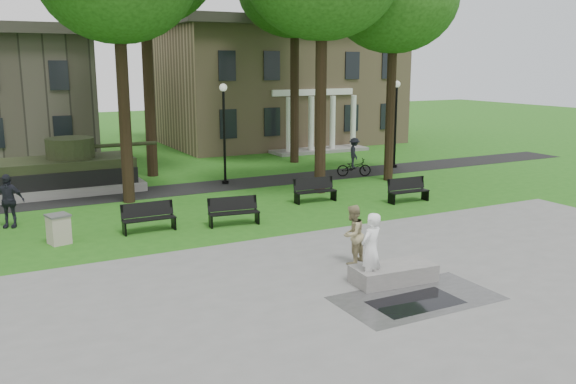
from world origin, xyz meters
name	(u,v)px	position (x,y,z in m)	size (l,w,h in m)	color
ground	(363,256)	(0.00, 0.00, 0.00)	(120.00, 120.00, 0.00)	#205C15
plaza	(488,316)	(0.00, -5.00, 0.01)	(22.00, 16.00, 0.02)	gray
footpath	(218,186)	(0.00, 12.00, 0.01)	(44.00, 2.60, 0.01)	black
building_right	(275,82)	(10.00, 26.00, 4.34)	(17.00, 12.00, 8.60)	#9E8460
lamp_mid	(224,125)	(0.50, 12.30, 2.79)	(0.36, 0.36, 4.73)	black
lamp_right	(396,117)	(10.50, 12.30, 2.79)	(0.36, 0.36, 4.73)	black
tank_monument	(66,172)	(-6.46, 14.00, 0.86)	(7.45, 3.40, 2.40)	gray
puddle	(416,302)	(-0.97, -3.64, 0.02)	(2.20, 1.20, 0.00)	black
concrete_block	(393,273)	(-0.57, -2.22, 0.24)	(2.20, 1.00, 0.45)	gray
skateboard	(385,286)	(-1.02, -2.46, 0.06)	(0.78, 0.20, 0.07)	brown
skateboarder	(371,250)	(-1.30, -2.21, 0.99)	(0.71, 0.46, 1.94)	white
friend_watching	(352,234)	(-0.70, -0.45, 0.87)	(0.83, 0.65, 1.71)	tan
pedestrian_walker	(8,201)	(-9.15, 8.47, 0.95)	(1.11, 0.46, 1.90)	black
cyclist	(354,161)	(7.07, 11.14, 0.81)	(1.84, 1.24, 1.97)	black
park_bench_0	(148,216)	(-4.96, 5.68, 0.52)	(1.80, 0.53, 1.00)	black
park_bench_1	(233,210)	(-2.06, 5.13, 0.52)	(1.84, 0.76, 1.00)	black
park_bench_2	(314,189)	(2.36, 7.00, 0.52)	(1.82, 0.62, 1.00)	black
park_bench_3	(407,189)	(5.79, 5.22, 0.52)	(1.82, 0.59, 1.00)	black
trash_bin	(59,229)	(-7.88, 5.56, 0.49)	(0.80, 0.80, 0.96)	#BCAD9B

